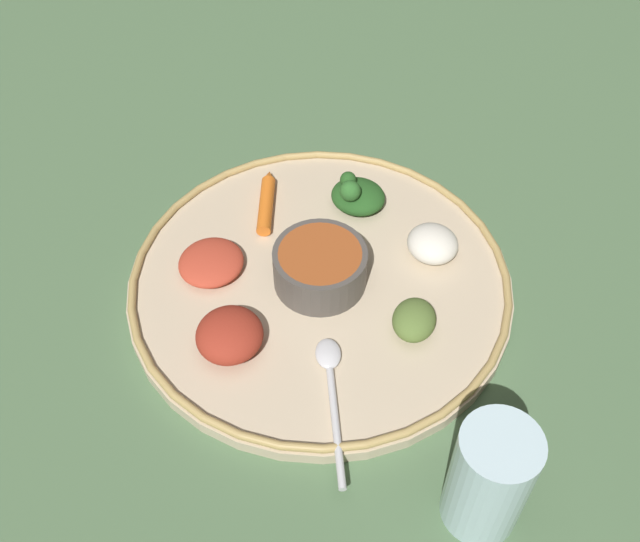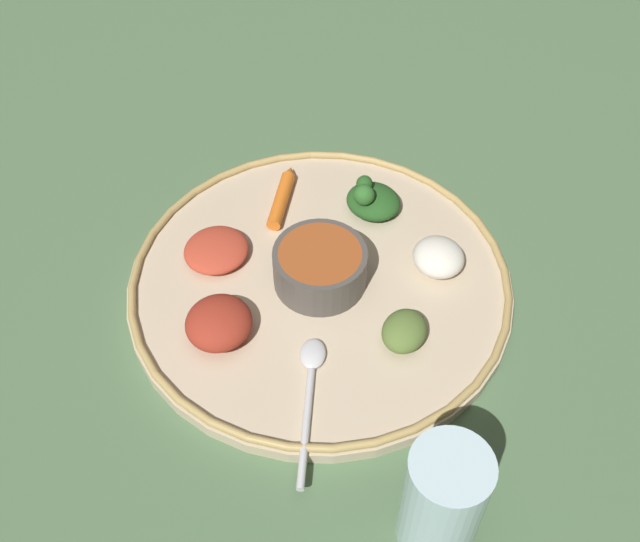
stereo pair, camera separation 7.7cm
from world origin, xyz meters
name	(u,v)px [view 1 (the left image)]	position (x,y,z in m)	size (l,w,h in m)	color
ground_plane	(320,289)	(0.00, 0.00, 0.00)	(2.40, 2.40, 0.00)	#4C6B47
platter	(320,285)	(0.00, 0.00, 0.01)	(0.39, 0.39, 0.01)	#C6B293
platter_rim	(320,279)	(0.00, 0.00, 0.02)	(0.38, 0.38, 0.01)	tan
center_bowl	(320,266)	(0.00, 0.00, 0.04)	(0.09, 0.09, 0.04)	#4C4742
spoon	(331,384)	(0.02, 0.12, 0.02)	(0.03, 0.15, 0.01)	silver
greens_pile	(357,195)	(-0.06, -0.10, 0.03)	(0.08, 0.08, 0.04)	#23511E
carrot_near_spoon	(267,201)	(0.03, -0.12, 0.02)	(0.04, 0.09, 0.02)	orange
mound_beet	(230,335)	(0.10, 0.06, 0.03)	(0.07, 0.06, 0.03)	maroon
mound_berbere_red	(211,262)	(0.10, -0.04, 0.02)	(0.07, 0.07, 0.02)	#B73D28
mound_collards	(414,320)	(-0.07, 0.08, 0.03)	(0.05, 0.04, 0.03)	#567033
mound_rice_white	(433,244)	(-0.12, -0.01, 0.03)	(0.05, 0.05, 0.03)	silver
drinking_glass	(488,483)	(-0.08, 0.26, 0.05)	(0.06, 0.06, 0.12)	silver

